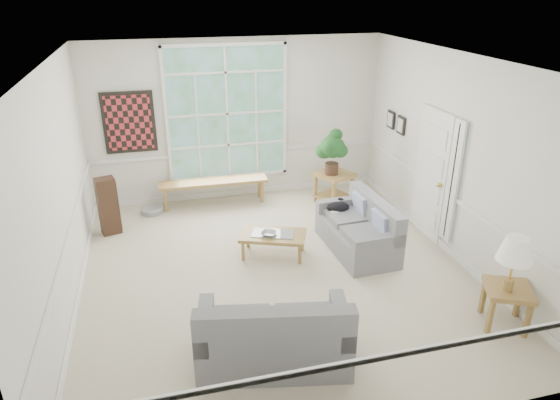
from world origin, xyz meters
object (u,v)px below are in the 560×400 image
at_px(loveseat_front, 274,327).
at_px(coffee_table, 273,245).
at_px(loveseat_right, 357,226).
at_px(side_table, 505,306).
at_px(end_table, 334,188).

relative_size(loveseat_front, coffee_table, 1.68).
bearing_deg(loveseat_right, coffee_table, 170.55).
bearing_deg(side_table, coffee_table, 134.73).
bearing_deg(loveseat_front, loveseat_right, 59.86).
xyz_separation_m(loveseat_right, coffee_table, (-1.31, 0.15, -0.23)).
xyz_separation_m(coffee_table, end_table, (1.59, 1.65, 0.12)).
bearing_deg(side_table, end_table, 100.55).
distance_m(loveseat_right, coffee_table, 1.34).
xyz_separation_m(loveseat_right, end_table, (0.28, 1.81, -0.12)).
relative_size(loveseat_right, loveseat_front, 0.93).
bearing_deg(coffee_table, end_table, 67.72).
height_order(loveseat_right, side_table, loveseat_right).
bearing_deg(coffee_table, loveseat_right, 14.91).
bearing_deg(side_table, loveseat_right, 114.95).
distance_m(loveseat_right, side_table, 2.44).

